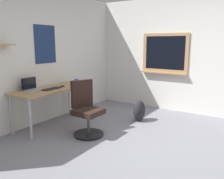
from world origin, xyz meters
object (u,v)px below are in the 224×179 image
keyboard (51,89)px  computer_mouse (62,86)px  coffee_mug (77,81)px  backpack (139,111)px  desk (52,92)px  laptop (31,87)px  office_chair (86,112)px

keyboard → computer_mouse: (0.28, -0.00, 0.01)m
computer_mouse → coffee_mug: coffee_mug is taller
computer_mouse → backpack: computer_mouse is taller
desk → laptop: (-0.35, 0.15, 0.13)m
backpack → coffee_mug: bearing=111.2°
office_chair → computer_mouse: (0.21, 0.76, 0.35)m
desk → office_chair: bearing=-90.3°
keyboard → coffee_mug: size_ratio=4.02×
backpack → keyboard: bearing=135.8°
laptop → backpack: bearing=-43.5°
desk → coffee_mug: (0.67, -0.03, 0.12)m
desk → office_chair: 0.88m
laptop → backpack: 2.15m
desk → backpack: size_ratio=3.59×
computer_mouse → office_chair: bearing=-105.2°
desk → laptop: laptop is taller
keyboard → backpack: keyboard is taller
office_chair → keyboard: (-0.07, 0.76, 0.34)m
office_chair → backpack: bearing=-20.7°
desk → laptop: 0.40m
laptop → coffee_mug: size_ratio=3.37×
laptop → keyboard: bearing=-39.9°
keyboard → computer_mouse: bearing=-0.0°
office_chair → keyboard: bearing=95.5°
coffee_mug → desk: bearing=177.7°
coffee_mug → backpack: size_ratio=0.21×
desk → keyboard: (-0.08, -0.08, 0.08)m
desk → coffee_mug: coffee_mug is taller
keyboard → backpack: (1.23, -1.20, -0.53)m
keyboard → laptop: bearing=140.1°
office_chair → desk: bearing=89.7°
office_chair → keyboard: 0.84m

